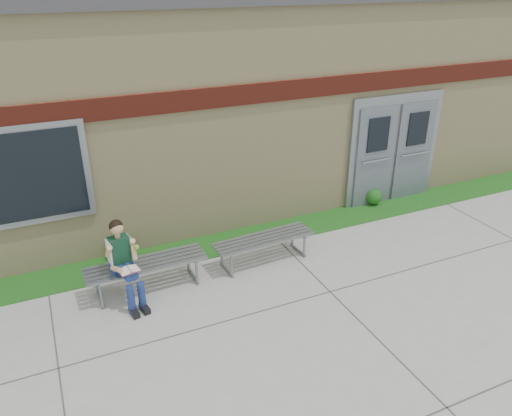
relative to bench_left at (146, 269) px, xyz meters
name	(u,v)px	position (x,y,z in m)	size (l,w,h in m)	color
ground	(288,328)	(1.56, -1.76, -0.37)	(80.00, 80.00, 0.00)	#9E9E99
grass_strip	(222,244)	(1.56, 0.84, -0.36)	(16.00, 0.80, 0.02)	#165317
school_building	(164,92)	(1.55, 4.23, 1.73)	(16.20, 6.22, 4.20)	beige
bench_left	(146,269)	(0.00, 0.00, 0.00)	(1.85, 0.55, 0.48)	gray
bench_right	(264,243)	(2.00, 0.00, -0.02)	(1.77, 0.59, 0.45)	gray
girl	(124,261)	(-0.34, -0.19, 0.33)	(0.49, 0.78, 1.32)	navy
shrub_mid	(119,248)	(-0.23, 1.09, -0.16)	(0.38, 0.38, 0.38)	#165317
shrub_east	(374,197)	(5.09, 1.09, -0.18)	(0.34, 0.34, 0.34)	#165317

